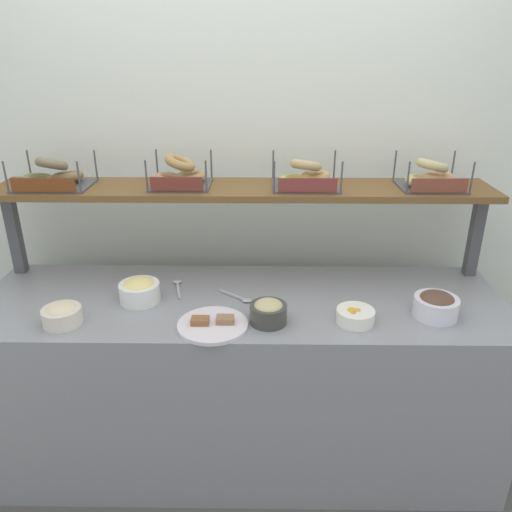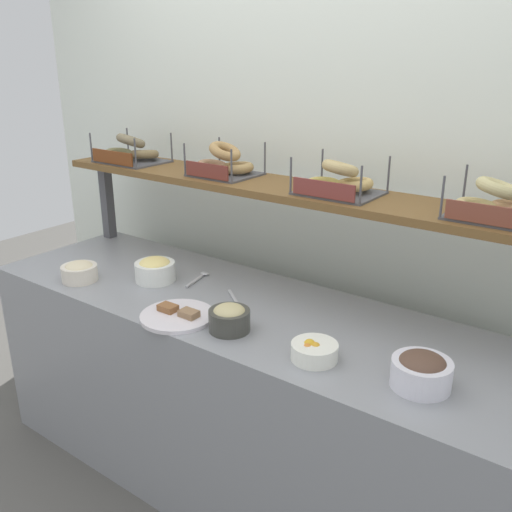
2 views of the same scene
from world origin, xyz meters
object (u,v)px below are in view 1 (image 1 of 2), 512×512
serving_plate_white (213,324)px  bagel_basket_sesame (305,177)px  bowl_fruit_salad (355,316)px  bagel_basket_everything (180,175)px  bowl_egg_salad (140,290)px  bagel_basket_plain (431,177)px  bowl_chocolate_spread (436,305)px  bowl_hummus (268,312)px  bowl_potato_salad (62,314)px  serving_spoon_near_plate (240,298)px  bagel_basket_poppy (53,176)px  serving_spoon_by_edge (178,286)px

serving_plate_white → bagel_basket_sesame: 0.78m
bowl_fruit_salad → bagel_basket_everything: 0.98m
bowl_egg_salad → bagel_basket_plain: 1.37m
bowl_chocolate_spread → bowl_hummus: size_ratio=1.20×
bowl_egg_salad → bagel_basket_plain: size_ratio=0.62×
bowl_potato_salad → bowl_hummus: bowl_hummus is taller
bowl_potato_salad → serving_plate_white: bowl_potato_salad is taller
bowl_potato_salad → serving_plate_white: 0.60m
bowl_fruit_salad → bagel_basket_everything: (-0.74, 0.46, 0.45)m
serving_spoon_near_plate → bowl_fruit_salad: bearing=-21.8°
bowl_potato_salad → bagel_basket_sesame: bagel_basket_sesame is taller
bowl_hummus → bowl_potato_salad: bearing=-178.4°
serving_plate_white → bagel_basket_poppy: bagel_basket_poppy is taller
bagel_basket_everything → bagel_basket_sesame: bagel_basket_everything is taller
bowl_egg_salad → bowl_hummus: bearing=-17.4°
bowl_fruit_salad → bowl_egg_salad: bearing=169.4°
bowl_egg_salad → bowl_hummus: (0.55, -0.17, -0.00)m
serving_plate_white → bagel_basket_plain: bearing=27.7°
bagel_basket_sesame → bagel_basket_plain: same height
serving_spoon_by_edge → bagel_basket_plain: 1.23m
bagel_basket_sesame → bagel_basket_everything: bearing=178.8°
bowl_egg_salad → bagel_basket_sesame: (0.71, 0.28, 0.42)m
bowl_potato_salad → bowl_hummus: bearing=1.6°
bowl_potato_salad → bowl_fruit_salad: (1.16, 0.03, -0.01)m
serving_spoon_near_plate → bagel_basket_sesame: bearing=42.9°
bowl_egg_salad → serving_plate_white: size_ratio=0.62×
bowl_hummus → bagel_basket_plain: (0.72, 0.46, 0.43)m
bowl_chocolate_spread → bagel_basket_sesame: bearing=142.1°
serving_spoon_by_edge → bagel_basket_plain: (1.13, 0.15, 0.47)m
bowl_egg_salad → serving_plate_white: (0.33, -0.21, -0.04)m
serving_spoon_by_edge → serving_plate_white: bearing=-60.7°
bagel_basket_poppy → bowl_potato_salad: bearing=-72.6°
serving_plate_white → serving_spoon_by_edge: serving_plate_white is taller
serving_spoon_near_plate → bagel_basket_sesame: bagel_basket_sesame is taller
bagel_basket_everything → bagel_basket_plain: bagel_basket_everything is taller
bowl_fruit_salad → serving_spoon_by_edge: (-0.75, 0.30, -0.02)m
bowl_potato_salad → bagel_basket_poppy: bagel_basket_poppy is taller
bowl_hummus → serving_spoon_by_edge: bowl_hummus is taller
serving_spoon_near_plate → bagel_basket_plain: bearing=17.6°
bagel_basket_poppy → serving_spoon_near_plate: bearing=-16.8°
bagel_basket_everything → bagel_basket_plain: 1.12m
bowl_fruit_salad → bagel_basket_poppy: (-1.30, 0.44, 0.45)m
serving_spoon_by_edge → bagel_basket_everything: size_ratio=0.65×
bowl_egg_salad → bowl_fruit_salad: 0.91m
bowl_hummus → bagel_basket_sesame: (0.16, 0.46, 0.43)m
bowl_fruit_salad → bagel_basket_plain: (0.38, 0.45, 0.45)m
bowl_potato_salad → bowl_hummus: size_ratio=1.04×
bowl_fruit_salad → serving_spoon_near_plate: 0.50m
bagel_basket_poppy → serving_spoon_by_edge: bearing=-14.2°
bowl_potato_salad → serving_spoon_near_plate: (0.69, 0.21, -0.04)m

